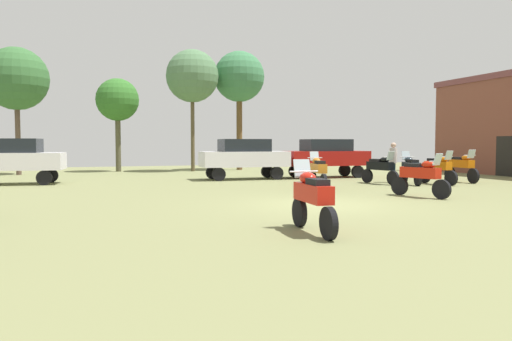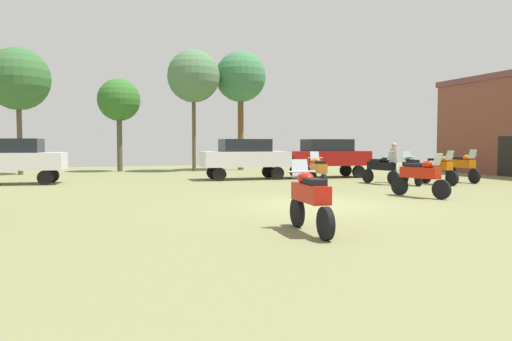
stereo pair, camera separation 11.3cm
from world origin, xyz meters
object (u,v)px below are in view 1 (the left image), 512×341
object	(u,v)px
motorcycle_2	(312,197)
tree_5	(239,78)
motorcycle_1	(462,166)
motorcycle_7	(380,168)
tree_3	(192,76)
tree_4	(117,101)
motorcycle_4	(438,168)
motorcycle_6	(411,168)
tree_1	(16,79)
car_1	(326,155)
motorcycle_9	(318,170)
car_2	(244,156)
motorcycle_3	(421,175)
person_1	(393,159)
car_3	(11,158)

from	to	relation	value
motorcycle_2	tree_5	size ratio (longest dim) A/B	0.27
motorcycle_1	motorcycle_2	xyz separation A→B (m)	(-12.06, -9.38, -0.02)
motorcycle_1	motorcycle_7	distance (m)	4.16
motorcycle_2	tree_5	bearing A→B (deg)	79.91
tree_3	tree_4	bearing A→B (deg)	164.91
motorcycle_4	motorcycle_6	world-z (taller)	motorcycle_4
tree_1	tree_3	xyz separation A→B (m)	(10.07, 0.30, 0.62)
tree_1	tree_4	world-z (taller)	tree_1
motorcycle_6	car_1	bearing A→B (deg)	121.68
motorcycle_9	car_2	distance (m)	5.68
motorcycle_4	motorcycle_3	bearing A→B (deg)	39.87
motorcycle_6	person_1	world-z (taller)	person_1
motorcycle_9	tree_5	distance (m)	14.97
car_3	car_2	bearing A→B (deg)	-85.76
person_1	motorcycle_1	bearing A→B (deg)	-44.35
tree_1	motorcycle_2	bearing A→B (deg)	-69.81
motorcycle_2	car_1	world-z (taller)	car_1
motorcycle_1	motorcycle_6	bearing A→B (deg)	8.57
motorcycle_7	tree_3	bearing A→B (deg)	-77.57
motorcycle_4	car_2	xyz separation A→B (m)	(-7.11, 5.60, 0.44)
motorcycle_2	tree_4	distance (m)	23.67
motorcycle_4	car_3	xyz separation A→B (m)	(-17.61, 5.98, 0.44)
motorcycle_4	car_1	world-z (taller)	car_1
car_3	motorcycle_4	bearing A→B (deg)	-102.40
motorcycle_4	tree_3	world-z (taller)	tree_3
car_3	tree_5	bearing A→B (deg)	-51.60
tree_5	motorcycle_2	bearing A→B (deg)	-103.38
motorcycle_9	tree_1	xyz separation A→B (m)	(-12.44, 12.91, 4.68)
motorcycle_9	tree_1	bearing A→B (deg)	143.99
motorcycle_3	car_3	xyz separation A→B (m)	(-13.66, 9.95, 0.44)
car_1	tree_1	xyz separation A→B (m)	(-15.50, 7.60, 4.22)
motorcycle_1	car_2	bearing A→B (deg)	-25.77
motorcycle_4	tree_1	distance (m)	22.84
tree_1	motorcycle_3	bearing A→B (deg)	-50.03
motorcycle_4	motorcycle_6	xyz separation A→B (m)	(-1.14, 0.38, -0.02)
motorcycle_1	motorcycle_7	xyz separation A→B (m)	(-4.14, 0.33, -0.03)
motorcycle_3	motorcycle_4	size ratio (longest dim) A/B	1.00
car_2	person_1	size ratio (longest dim) A/B	2.38
tree_5	motorcycle_9	bearing A→B (deg)	-93.92
motorcycle_7	car_3	xyz separation A→B (m)	(-15.34, 4.98, 0.45)
motorcycle_2	tree_3	size ratio (longest dim) A/B	0.28
tree_5	car_2	bearing A→B (deg)	-105.43
motorcycle_1	car_2	size ratio (longest dim) A/B	0.52
motorcycle_7	person_1	bearing A→B (deg)	-165.62
person_1	motorcycle_9	bearing A→B (deg)	168.76
car_2	tree_5	xyz separation A→B (m)	(2.32, 8.42, 5.00)
motorcycle_3	tree_5	xyz separation A→B (m)	(-0.84, 17.98, 5.44)
tree_4	tree_5	xyz separation A→B (m)	(7.85, -0.52, 1.70)
motorcycle_6	car_3	bearing A→B (deg)	175.89
motorcycle_9	car_2	bearing A→B (deg)	114.05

